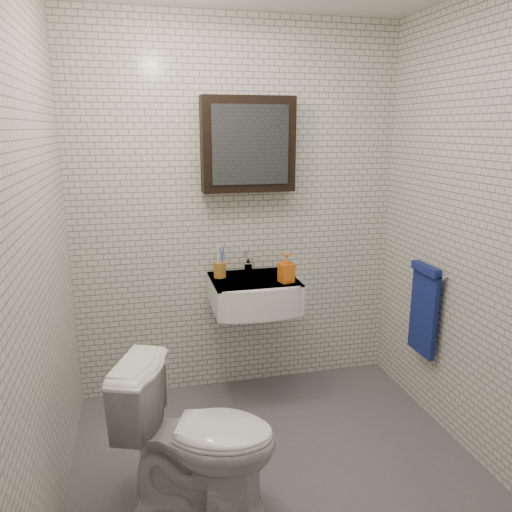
% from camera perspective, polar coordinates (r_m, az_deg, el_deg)
% --- Properties ---
extents(ground, '(2.20, 2.00, 0.01)m').
position_cam_1_polar(ground, '(2.96, 2.51, -22.96)').
color(ground, '#53565B').
rests_on(ground, ground).
extents(room_shell, '(2.22, 2.02, 2.51)m').
position_cam_1_polar(room_shell, '(2.38, 2.90, 6.27)').
color(room_shell, silver).
rests_on(room_shell, ground).
extents(washbasin, '(0.55, 0.50, 0.20)m').
position_cam_1_polar(washbasin, '(3.25, -0.09, -4.37)').
color(washbasin, white).
rests_on(washbasin, room_shell).
extents(faucet, '(0.06, 0.20, 0.15)m').
position_cam_1_polar(faucet, '(3.39, -0.87, -0.74)').
color(faucet, silver).
rests_on(faucet, washbasin).
extents(mirror_cabinet, '(0.60, 0.15, 0.60)m').
position_cam_1_polar(mirror_cabinet, '(3.27, -0.91, 12.62)').
color(mirror_cabinet, black).
rests_on(mirror_cabinet, room_shell).
extents(towel_rail, '(0.09, 0.30, 0.58)m').
position_cam_1_polar(towel_rail, '(3.30, 18.66, -5.43)').
color(towel_rail, silver).
rests_on(towel_rail, room_shell).
extents(toothbrush_cup, '(0.10, 0.10, 0.22)m').
position_cam_1_polar(toothbrush_cup, '(3.28, -4.16, -1.49)').
color(toothbrush_cup, '#9F6727').
rests_on(toothbrush_cup, washbasin).
extents(soap_bottle, '(0.10, 0.10, 0.19)m').
position_cam_1_polar(soap_bottle, '(3.16, 3.48, -1.38)').
color(soap_bottle, orange).
rests_on(soap_bottle, washbasin).
extents(toilet, '(0.84, 0.66, 0.75)m').
position_cam_1_polar(toilet, '(2.54, -6.55, -19.81)').
color(toilet, white).
rests_on(toilet, ground).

